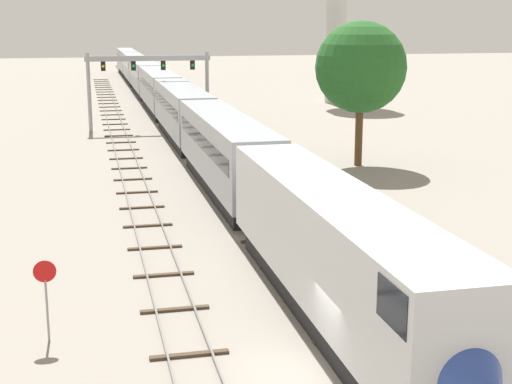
% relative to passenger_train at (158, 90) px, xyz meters
% --- Properties ---
extents(ground_plane, '(400.00, 400.00, 0.00)m').
position_rel_passenger_train_xyz_m(ground_plane, '(-2.00, -67.97, -2.61)').
color(ground_plane, gray).
extents(track_main, '(2.60, 200.00, 0.16)m').
position_rel_passenger_train_xyz_m(track_main, '(0.00, -7.97, -2.55)').
color(track_main, slate).
rests_on(track_main, ground).
extents(track_near, '(2.60, 160.00, 0.16)m').
position_rel_passenger_train_xyz_m(track_near, '(-5.50, -27.97, -2.55)').
color(track_near, slate).
rests_on(track_near, ground).
extents(passenger_train, '(3.04, 148.39, 4.80)m').
position_rel_passenger_train_xyz_m(passenger_train, '(0.00, 0.00, 0.00)').
color(passenger_train, silver).
rests_on(passenger_train, ground).
extents(signal_gantry, '(12.10, 0.49, 7.58)m').
position_rel_passenger_train_xyz_m(signal_gantry, '(-2.25, -14.41, 2.95)').
color(signal_gantry, '#999BA0').
rests_on(signal_gantry, ground).
extents(stop_sign, '(0.76, 0.08, 2.88)m').
position_rel_passenger_train_xyz_m(stop_sign, '(-10.00, -63.73, -0.74)').
color(stop_sign, gray).
rests_on(stop_sign, ground).
extents(trackside_tree_left, '(6.68, 6.68, 10.61)m').
position_rel_passenger_train_xyz_m(trackside_tree_left, '(11.31, -36.35, 4.64)').
color(trackside_tree_left, brown).
rests_on(trackside_tree_left, ground).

